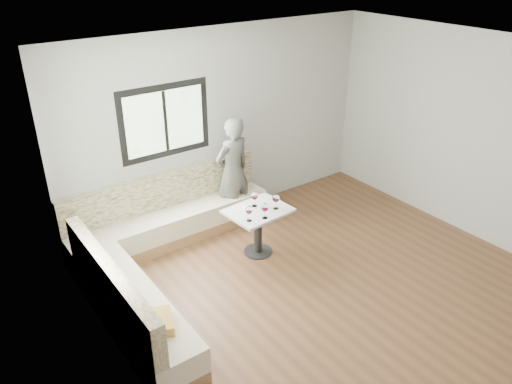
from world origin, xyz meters
The scene contains 9 objects.
room centered at (-0.08, 0.08, 1.41)m, with size 5.01×5.01×2.81m.
banquette centered at (-1.59, 1.63, 0.33)m, with size 2.90×2.80×0.95m.
table centered at (-0.27, 1.26, 0.49)m, with size 0.85×0.68×0.66m.
person centered at (-0.04, 2.20, 0.81)m, with size 0.59×0.39×1.61m, color #53534C.
olive_ramekin centered at (-0.35, 1.39, 0.67)m, with size 0.09×0.09×0.04m.
wine_glass_a centered at (-0.53, 1.10, 0.80)m, with size 0.09×0.09×0.21m.
wine_glass_b centered at (-0.33, 1.04, 0.80)m, with size 0.09×0.09×0.21m.
wine_glass_c centered at (-0.06, 1.15, 0.80)m, with size 0.09×0.09×0.21m.
wine_glass_d centered at (-0.25, 1.37, 0.80)m, with size 0.09×0.09×0.21m.
Camera 1 is at (-3.62, -3.33, 3.80)m, focal length 35.00 mm.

